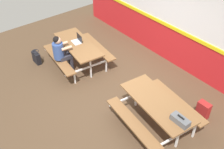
{
  "coord_description": "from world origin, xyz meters",
  "views": [
    {
      "loc": [
        4.23,
        -3.38,
        4.85
      ],
      "look_at": [
        0.0,
        0.0,
        0.55
      ],
      "focal_mm": 42.79,
      "sensor_mm": 36.0,
      "label": 1
    }
  ],
  "objects": [
    {
      "name": "ground_plane",
      "position": [
        0.0,
        0.0,
        -0.01
      ],
      "size": [
        10.0,
        10.0,
        0.02
      ],
      "primitive_type": "cube",
      "color": "#4C3826"
    },
    {
      "name": "laptop_silver",
      "position": [
        -1.65,
        0.02,
        0.79
      ],
      "size": [
        0.34,
        0.26,
        0.22
      ],
      "color": "silver",
      "rests_on": "picnic_table_left"
    },
    {
      "name": "tote_bag_bright",
      "position": [
        -2.45,
        -1.0,
        0.19
      ],
      "size": [
        0.34,
        0.21,
        0.43
      ],
      "color": "black",
      "rests_on": "ground"
    },
    {
      "name": "accent_backdrop",
      "position": [
        0.0,
        2.3,
        1.25
      ],
      "size": [
        8.0,
        0.14,
        2.6
      ],
      "color": "red",
      "rests_on": "ground"
    },
    {
      "name": "backpack_dark",
      "position": [
        2.11,
        1.12,
        0.22
      ],
      "size": [
        0.3,
        0.22,
        0.44
      ],
      "color": "maroon",
      "rests_on": "ground"
    },
    {
      "name": "picnic_table_left",
      "position": [
        -1.56,
        -0.02,
        0.57
      ],
      "size": [
        1.93,
        1.75,
        0.74
      ],
      "color": "brown",
      "rests_on": "ground"
    },
    {
      "name": "toolbox_grey",
      "position": [
        2.26,
        -0.06,
        0.81
      ],
      "size": [
        0.4,
        0.18,
        0.18
      ],
      "color": "#595B60",
      "rests_on": "picnic_table_right"
    },
    {
      "name": "student_nearer",
      "position": [
        -1.56,
        -0.59,
        0.71
      ],
      "size": [
        0.39,
        0.54,
        1.21
      ],
      "color": "#2D2D38",
      "rests_on": "ground"
    },
    {
      "name": "picnic_table_right",
      "position": [
        1.56,
        0.03,
        0.57
      ],
      "size": [
        1.93,
        1.75,
        0.74
      ],
      "color": "brown",
      "rests_on": "ground"
    }
  ]
}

